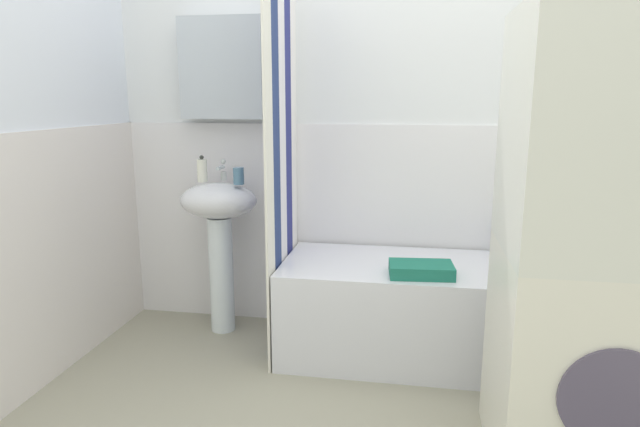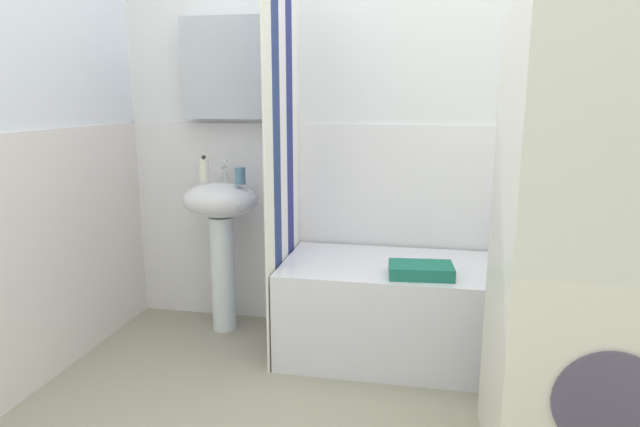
% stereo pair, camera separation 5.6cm
% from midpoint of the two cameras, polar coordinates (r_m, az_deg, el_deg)
% --- Properties ---
extents(wall_back_tiled, '(3.60, 0.18, 2.40)m').
position_cam_midpoint_polar(wall_back_tiled, '(3.14, 5.36, 8.17)').
color(wall_back_tiled, white).
rests_on(wall_back_tiled, ground_plane).
extents(wall_left_tiled, '(0.07, 1.81, 2.40)m').
position_cam_midpoint_polar(wall_left_tiled, '(2.83, -28.88, 5.86)').
color(wall_left_tiled, white).
rests_on(wall_left_tiled, ground_plane).
extents(sink, '(0.44, 0.34, 0.88)m').
position_cam_midpoint_polar(sink, '(3.17, -10.93, -1.06)').
color(sink, white).
rests_on(sink, ground_plane).
extents(faucet, '(0.03, 0.12, 0.12)m').
position_cam_midpoint_polar(faucet, '(3.20, -10.62, 4.44)').
color(faucet, silver).
rests_on(faucet, sink).
extents(soap_dispenser, '(0.06, 0.06, 0.15)m').
position_cam_midpoint_polar(soap_dispenser, '(3.18, -12.67, 4.42)').
color(soap_dispenser, white).
rests_on(soap_dispenser, sink).
extents(toothbrush_cup, '(0.06, 0.06, 0.09)m').
position_cam_midpoint_polar(toothbrush_cup, '(3.05, -9.00, 3.87)').
color(toothbrush_cup, teal).
rests_on(toothbrush_cup, sink).
extents(bathtub, '(1.51, 0.66, 0.50)m').
position_cam_midpoint_polar(bathtub, '(2.96, 10.54, -9.95)').
color(bathtub, white).
rests_on(bathtub, ground_plane).
extents(shower_curtain, '(0.01, 0.66, 2.00)m').
position_cam_midpoint_polar(shower_curtain, '(2.86, -4.52, 4.98)').
color(shower_curtain, white).
rests_on(shower_curtain, ground_plane).
extents(conditioner_bottle, '(0.05, 0.05, 0.15)m').
position_cam_midpoint_polar(conditioner_bottle, '(3.17, 22.64, -3.05)').
color(conditioner_bottle, '#25745D').
rests_on(conditioner_bottle, bathtub).
extents(lotion_bottle, '(0.06, 0.06, 0.24)m').
position_cam_midpoint_polar(lotion_bottle, '(3.14, 20.60, -2.21)').
color(lotion_bottle, gold).
rests_on(lotion_bottle, bathtub).
extents(shampoo_bottle, '(0.06, 0.06, 0.21)m').
position_cam_midpoint_polar(shampoo_bottle, '(3.14, 19.04, -2.36)').
color(shampoo_bottle, '#2C4A98').
rests_on(shampoo_bottle, bathtub).
extents(towel_folded, '(0.32, 0.22, 0.06)m').
position_cam_midpoint_polar(towel_folded, '(2.69, 9.91, -5.78)').
color(towel_folded, '#1E6F5A').
rests_on(towel_folded, bathtub).
extents(washer_dryer_stack, '(0.61, 0.63, 1.64)m').
position_cam_midpoint_polar(washer_dryer_stack, '(2.09, 26.07, -3.82)').
color(washer_dryer_stack, white).
rests_on(washer_dryer_stack, ground_plane).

